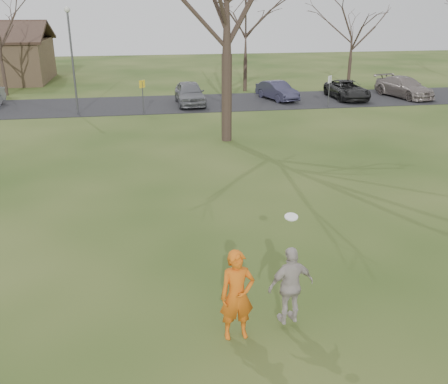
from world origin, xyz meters
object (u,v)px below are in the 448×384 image
Objects in this scene: car_7 at (404,87)px; catching_play at (291,285)px; car_4 at (190,93)px; lamp_post at (71,48)px; player_defender at (237,295)px; car_5 at (277,91)px; car_6 at (347,90)px.

catching_play is at bearing -136.28° from car_7.
lamp_post reaches higher than car_4.
player_defender is 0.31× the size of lamp_post.
catching_play reaches higher than car_4.
car_5 is 26.34m from catching_play.
catching_play is (1.15, 0.11, 0.05)m from player_defender.
car_5 is 14.07m from lamp_post.
catching_play reaches higher than car_6.
lamp_post is at bearing 100.68° from player_defender.
car_4 is 8.05m from lamp_post.
lamp_post is (-22.79, -2.18, 3.21)m from car_7.
car_4 is (1.61, 24.87, -0.17)m from player_defender.
car_5 is at bearing 5.57° from car_4.
car_7 is at bearing 0.77° from car_6.
car_7 is at bearing 52.54° from player_defender.
car_4 is 0.97× the size of car_6.
car_5 is 9.40m from car_7.
car_4 is 0.71× the size of lamp_post.
player_defender is 0.42× the size of car_6.
car_6 is 1.97× the size of catching_play.
lamp_post is (-7.13, -1.98, 3.17)m from car_4.
car_6 is 0.93× the size of car_7.
catching_play is at bearing 2.83° from player_defender.
car_7 is at bearing -0.15° from car_4.
player_defender reaches higher than car_6.
car_5 is 0.62× the size of lamp_post.
car_5 is at bearing 175.52° from car_6.
car_4 is 6.32m from car_5.
car_5 is (6.28, 0.71, -0.12)m from car_4.
car_5 is 1.66× the size of catching_play.
car_4 reaches higher than car_5.
player_defender is at bearing -76.43° from lamp_post.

